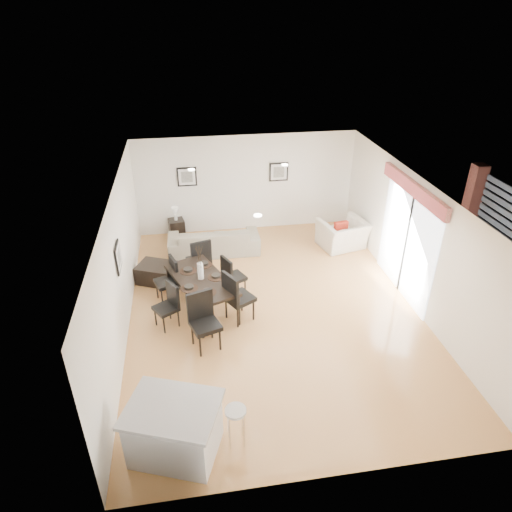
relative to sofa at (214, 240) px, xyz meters
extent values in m
plane|color=tan|center=(1.04, -2.73, -0.34)|extent=(8.00, 8.00, 0.00)
cube|color=white|center=(1.04, 1.27, 1.01)|extent=(6.00, 0.04, 2.70)
cube|color=white|center=(1.04, -6.73, 1.01)|extent=(6.00, 0.04, 2.70)
cube|color=white|center=(-1.96, -2.73, 1.01)|extent=(0.04, 8.00, 2.70)
cube|color=white|center=(4.04, -2.73, 1.01)|extent=(0.04, 8.00, 2.70)
cube|color=white|center=(1.04, -2.73, 2.36)|extent=(6.00, 8.00, 0.02)
imported|color=gray|center=(0.00, 0.00, 0.00)|extent=(2.35, 0.95, 0.68)
imported|color=beige|center=(3.38, -0.28, 0.03)|extent=(1.35, 1.25, 0.75)
imported|color=#395926|center=(6.56, -1.80, -0.05)|extent=(0.37, 0.37, 0.59)
cube|color=black|center=(-0.44, -2.50, 0.40)|extent=(1.54, 2.06, 0.06)
cylinder|color=black|center=(-0.50, -3.45, 0.01)|extent=(0.07, 0.07, 0.71)
cylinder|color=black|center=(-1.13, -1.85, 0.01)|extent=(0.07, 0.07, 0.71)
cylinder|color=black|center=(0.25, -3.16, 0.01)|extent=(0.07, 0.07, 0.71)
cylinder|color=black|center=(-0.39, -1.55, 0.01)|extent=(0.07, 0.07, 0.71)
cube|color=black|center=(-1.18, -2.96, 0.08)|extent=(0.58, 0.58, 0.07)
cube|color=black|center=(-1.02, -2.87, 0.35)|extent=(0.27, 0.39, 0.51)
cylinder|color=black|center=(-1.41, -2.91, -0.15)|extent=(0.03, 0.03, 0.39)
cylinder|color=black|center=(-1.13, -2.74, -0.15)|extent=(0.03, 0.03, 0.39)
cylinder|color=black|center=(-1.24, -3.19, -0.15)|extent=(0.03, 0.03, 0.39)
cylinder|color=black|center=(-0.95, -3.02, -0.15)|extent=(0.03, 0.03, 0.39)
cube|color=black|center=(-1.18, -2.04, 0.11)|extent=(0.57, 0.57, 0.08)
cube|color=black|center=(-1.00, -1.98, 0.39)|extent=(0.20, 0.44, 0.54)
cylinder|color=black|center=(-1.41, -1.93, -0.14)|extent=(0.04, 0.04, 0.41)
cylinder|color=black|center=(-1.07, -1.82, -0.14)|extent=(0.04, 0.04, 0.41)
cylinder|color=black|center=(-1.29, -2.26, -0.14)|extent=(0.04, 0.04, 0.41)
cylinder|color=black|center=(-0.96, -2.15, -0.14)|extent=(0.04, 0.04, 0.41)
cube|color=black|center=(0.30, -2.96, 0.17)|extent=(0.69, 0.69, 0.09)
cube|color=black|center=(0.10, -3.07, 0.49)|extent=(0.31, 0.48, 0.61)
cylinder|color=black|center=(0.57, -3.04, -0.11)|extent=(0.04, 0.04, 0.47)
cylinder|color=black|center=(0.22, -3.24, -0.11)|extent=(0.04, 0.04, 0.47)
cylinder|color=black|center=(0.37, -2.69, -0.11)|extent=(0.04, 0.04, 0.47)
cylinder|color=black|center=(0.02, -2.89, -0.11)|extent=(0.04, 0.04, 0.47)
cube|color=black|center=(0.30, -2.04, 0.09)|extent=(0.58, 0.58, 0.08)
cube|color=black|center=(0.13, -2.12, 0.37)|extent=(0.24, 0.42, 0.52)
cylinder|color=black|center=(0.52, -2.12, -0.14)|extent=(0.03, 0.03, 0.40)
cylinder|color=black|center=(0.22, -2.27, -0.14)|extent=(0.03, 0.03, 0.40)
cylinder|color=black|center=(0.38, -1.81, -0.14)|extent=(0.03, 0.03, 0.40)
cylinder|color=black|center=(0.07, -1.96, -0.14)|extent=(0.03, 0.03, 0.40)
cube|color=black|center=(-0.44, -3.73, 0.17)|extent=(0.64, 0.64, 0.09)
cube|color=black|center=(-0.51, -3.53, 0.49)|extent=(0.50, 0.22, 0.61)
cylinder|color=black|center=(-0.57, -3.99, -0.11)|extent=(0.04, 0.04, 0.46)
cylinder|color=black|center=(-0.69, -3.61, -0.11)|extent=(0.04, 0.04, 0.46)
cylinder|color=black|center=(-0.19, -3.86, -0.11)|extent=(0.04, 0.04, 0.46)
cylinder|color=black|center=(-0.32, -3.48, -0.11)|extent=(0.04, 0.04, 0.46)
cube|color=black|center=(-0.44, -1.27, 0.14)|extent=(0.61, 0.61, 0.08)
cube|color=black|center=(-0.38, -1.47, 0.45)|extent=(0.48, 0.20, 0.58)
cylinder|color=black|center=(-0.32, -1.03, -0.12)|extent=(0.04, 0.04, 0.44)
cylinder|color=black|center=(-0.20, -1.40, -0.12)|extent=(0.04, 0.04, 0.44)
cylinder|color=black|center=(-0.68, -1.15, -0.12)|extent=(0.04, 0.04, 0.44)
cylinder|color=black|center=(-0.57, -1.51, -0.12)|extent=(0.04, 0.04, 0.44)
cylinder|color=white|center=(-0.44, -2.50, 0.61)|extent=(0.12, 0.12, 0.36)
cylinder|color=black|center=(-0.13, -2.50, 0.43)|extent=(0.35, 0.35, 0.01)
cylinder|color=black|center=(-0.13, -2.50, 0.47)|extent=(0.19, 0.19, 0.05)
cylinder|color=black|center=(-0.35, -1.96, 0.43)|extent=(0.35, 0.35, 0.01)
cylinder|color=black|center=(-0.35, -1.96, 0.47)|extent=(0.19, 0.19, 0.05)
cylinder|color=black|center=(-0.70, -2.17, 0.43)|extent=(0.35, 0.35, 0.01)
cylinder|color=black|center=(-0.70, -2.17, 0.47)|extent=(0.19, 0.19, 0.05)
cylinder|color=black|center=(-0.70, -2.84, 0.43)|extent=(0.35, 0.35, 0.01)
cylinder|color=black|center=(-0.70, -2.84, 0.47)|extent=(0.19, 0.19, 0.05)
cylinder|color=black|center=(-0.35, -3.05, 0.43)|extent=(0.35, 0.35, 0.01)
cylinder|color=black|center=(-0.35, -3.05, 0.47)|extent=(0.19, 0.19, 0.05)
cube|color=black|center=(-1.33, -1.26, -0.13)|extent=(1.24, 1.03, 0.43)
cube|color=black|center=(-0.94, 0.97, -0.07)|extent=(0.47, 0.47, 0.54)
cylinder|color=white|center=(-0.94, 0.97, 0.28)|extent=(0.09, 0.09, 0.16)
cone|color=white|center=(-0.94, 0.97, 0.46)|extent=(0.19, 0.19, 0.21)
cube|color=#AF2716|center=(3.27, -0.38, 0.27)|extent=(0.38, 0.18, 0.37)
cube|color=white|center=(-1.02, -5.96, 0.08)|extent=(1.41, 1.24, 0.83)
cube|color=#B5B5B7|center=(-1.02, -5.96, 0.52)|extent=(1.54, 1.36, 0.06)
cylinder|color=silver|center=(-0.14, -5.96, 0.32)|extent=(0.31, 0.31, 0.05)
cylinder|color=silver|center=(-0.04, -5.86, -0.01)|extent=(0.02, 0.02, 0.66)
cylinder|color=silver|center=(-0.25, -5.86, -0.01)|extent=(0.02, 0.02, 0.66)
cylinder|color=silver|center=(-0.25, -6.07, -0.01)|extent=(0.02, 0.02, 0.66)
cylinder|color=silver|center=(-0.04, -6.07, -0.01)|extent=(0.02, 0.02, 0.66)
cube|color=black|center=(-0.56, 1.24, 1.31)|extent=(0.52, 0.03, 0.52)
cube|color=white|center=(-0.56, 1.24, 1.31)|extent=(0.44, 0.04, 0.44)
cube|color=#5E5F59|center=(-0.56, 1.24, 1.31)|extent=(0.30, 0.04, 0.30)
cube|color=black|center=(1.94, 1.24, 1.31)|extent=(0.52, 0.03, 0.52)
cube|color=white|center=(1.94, 1.24, 1.31)|extent=(0.44, 0.04, 0.44)
cube|color=#5E5F59|center=(1.94, 1.24, 1.31)|extent=(0.30, 0.04, 0.30)
cube|color=black|center=(-1.93, -2.93, 1.31)|extent=(0.03, 0.52, 0.52)
cube|color=white|center=(-1.93, -2.93, 1.31)|extent=(0.04, 0.44, 0.44)
cube|color=#5E5F59|center=(-1.93, -2.93, 1.31)|extent=(0.04, 0.30, 0.30)
cube|color=white|center=(4.02, -2.43, 0.78)|extent=(0.02, 2.40, 2.25)
cube|color=black|center=(4.00, -2.43, 0.78)|extent=(0.03, 0.05, 2.25)
cube|color=black|center=(4.00, -2.43, 1.93)|extent=(0.03, 2.50, 0.05)
cube|color=maroon|center=(3.96, -2.43, 2.09)|extent=(0.10, 2.70, 0.28)
plane|color=gray|center=(6.04, -2.43, -0.34)|extent=(6.00, 6.00, 0.00)
cube|color=brown|center=(7.09, -0.03, 0.66)|extent=(0.35, 0.35, 2.00)
camera|label=1|loc=(-0.58, -10.52, 5.45)|focal=32.00mm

